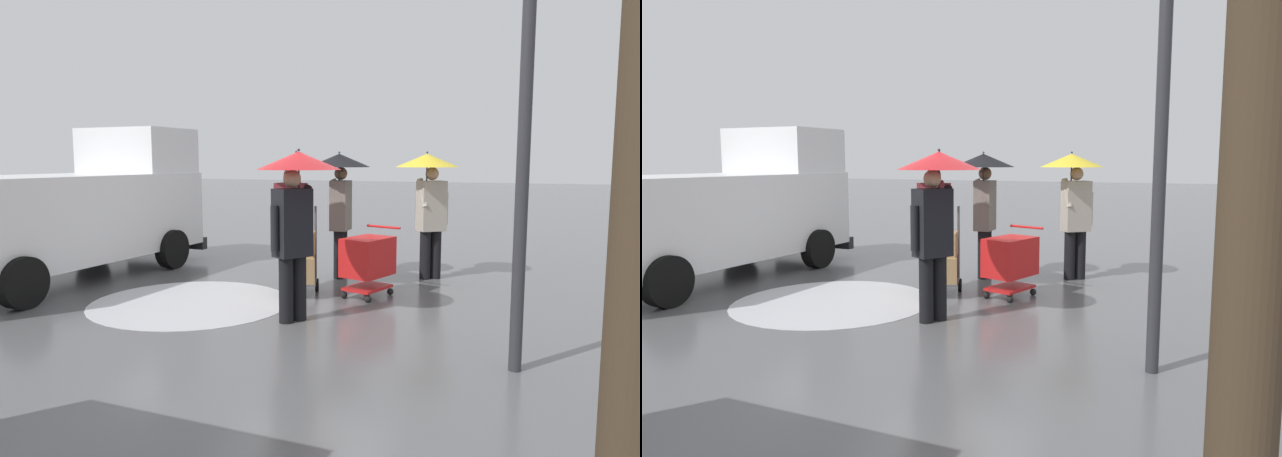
{
  "view_description": "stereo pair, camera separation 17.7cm",
  "coord_description": "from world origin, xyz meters",
  "views": [
    {
      "loc": [
        -3.39,
        7.62,
        2.01
      ],
      "look_at": [
        -0.38,
        0.2,
        1.05
      ],
      "focal_mm": 32.28,
      "sensor_mm": 36.0,
      "label": 1
    },
    {
      "loc": [
        -3.56,
        7.55,
        2.01
      ],
      "look_at": [
        -0.38,
        0.2,
        1.05
      ],
      "focal_mm": 32.28,
      "sensor_mm": 36.0,
      "label": 2
    }
  ],
  "objects": [
    {
      "name": "ground_plane",
      "position": [
        0.0,
        0.0,
        0.0
      ],
      "size": [
        90.0,
        90.0,
        0.0
      ],
      "primitive_type": "plane",
      "color": "#5B5B5E"
    },
    {
      "name": "slush_patch_near_cluster",
      "position": [
        1.3,
        0.94,
        0.0
      ],
      "size": [
        2.81,
        2.81,
        0.01
      ],
      "primitive_type": "cylinder",
      "color": "silver",
      "rests_on": "ground"
    },
    {
      "name": "shopping_cart_vendor",
      "position": [
        -0.92,
        -0.34,
        0.57
      ],
      "size": [
        0.76,
        0.94,
        1.02
      ],
      "color": "red",
      "rests_on": "ground"
    },
    {
      "name": "pedestrian_pink_side",
      "position": [
        -1.46,
        -1.96,
        1.57
      ],
      "size": [
        1.04,
        1.04,
        2.15
      ],
      "color": "black",
      "rests_on": "ground"
    },
    {
      "name": "hand_dolly_boxes",
      "position": [
        0.03,
        -0.02,
        0.54
      ],
      "size": [
        0.72,
        0.83,
        1.32
      ],
      "color": "#515156",
      "rests_on": "ground"
    },
    {
      "name": "pedestrian_far_side",
      "position": [
        -0.47,
        1.21,
        1.58
      ],
      "size": [
        1.04,
        1.04,
        2.15
      ],
      "color": "black",
      "rests_on": "ground"
    },
    {
      "name": "pedestrian_black_side",
      "position": [
        0.24,
        -0.27,
        1.58
      ],
      "size": [
        1.04,
        1.04,
        2.15
      ],
      "color": "black",
      "rests_on": "ground"
    },
    {
      "name": "street_lamp",
      "position": [
        -3.12,
        2.0,
        2.37
      ],
      "size": [
        0.28,
        0.28,
        3.86
      ],
      "color": "#2D2D33",
      "rests_on": "ground"
    },
    {
      "name": "pedestrian_white_side",
      "position": [
        -0.07,
        -1.45,
        1.58
      ],
      "size": [
        1.04,
        1.04,
        2.15
      ],
      "color": "black",
      "rests_on": "ground"
    },
    {
      "name": "cargo_van_parked_right",
      "position": [
        4.14,
        0.2,
        1.18
      ],
      "size": [
        2.28,
        5.38,
        2.6
      ],
      "color": "white",
      "rests_on": "ground"
    }
  ]
}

